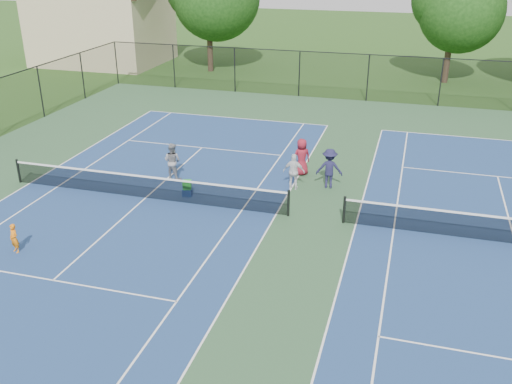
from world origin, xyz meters
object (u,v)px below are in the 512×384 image
(bystander_a, at_px, (294,172))
(ball_crate, at_px, (187,192))
(bystander_b, at_px, (329,168))
(bystander_c, at_px, (302,157))
(child_player, at_px, (14,238))
(clapboard_house, at_px, (102,25))
(tree_back_c, at_px, (455,5))
(ball_hopper, at_px, (187,185))
(instructor, at_px, (172,161))

(bystander_a, relative_size, ball_crate, 4.20)
(bystander_a, distance_m, bystander_b, 1.50)
(bystander_a, bearing_deg, bystander_b, -160.05)
(bystander_a, bearing_deg, bystander_c, -91.82)
(child_player, height_order, ball_crate, child_player)
(bystander_c, bearing_deg, clapboard_house, -78.58)
(child_player, bearing_deg, bystander_c, 70.91)
(child_player, height_order, bystander_b, bystander_b)
(bystander_a, height_order, ball_crate, bystander_a)
(bystander_b, bearing_deg, bystander_c, -44.95)
(tree_back_c, xyz_separation_m, child_player, (-14.22, -30.20, -4.97))
(clapboard_house, distance_m, ball_hopper, 30.11)
(tree_back_c, distance_m, ball_crate, 27.00)
(bystander_c, xyz_separation_m, ball_crate, (-4.00, -3.58, -0.68))
(child_player, bearing_deg, clapboard_house, 134.88)
(clapboard_house, height_order, bystander_a, clapboard_house)
(child_player, bearing_deg, bystander_b, 62.63)
(bystander_c, bearing_deg, ball_crate, 7.15)
(instructor, bearing_deg, ball_hopper, 139.23)
(tree_back_c, xyz_separation_m, instructor, (-11.75, -22.75, -4.67))
(clapboard_house, height_order, bystander_c, clapboard_house)
(child_player, bearing_deg, ball_crate, 77.62)
(instructor, bearing_deg, bystander_c, -149.82)
(child_player, relative_size, bystander_a, 0.66)
(instructor, height_order, bystander_b, bystander_b)
(tree_back_c, height_order, child_player, tree_back_c)
(tree_back_c, height_order, ball_crate, tree_back_c)
(tree_back_c, bearing_deg, bystander_a, -105.97)
(bystander_c, bearing_deg, tree_back_c, -141.94)
(tree_back_c, xyz_separation_m, bystander_c, (-6.45, -20.74, -4.65))
(instructor, bearing_deg, bystander_a, -167.01)
(child_player, xyz_separation_m, bystander_a, (7.80, 7.77, 0.26))
(tree_back_c, bearing_deg, clapboard_house, -180.00)
(bystander_c, relative_size, ball_crate, 4.48)
(clapboard_house, bearing_deg, ball_hopper, -54.18)
(bystander_c, relative_size, ball_hopper, 4.53)
(bystander_c, height_order, ball_hopper, bystander_c)
(clapboard_house, relative_size, bystander_c, 6.48)
(bystander_b, bearing_deg, bystander_a, 15.62)
(child_player, relative_size, bystander_b, 0.60)
(tree_back_c, relative_size, ball_crate, 22.61)
(child_player, relative_size, ball_crate, 2.77)
(clapboard_house, distance_m, ball_crate, 30.14)
(ball_hopper, bearing_deg, bystander_c, 41.83)
(bystander_a, relative_size, ball_hopper, 4.24)
(instructor, xyz_separation_m, bystander_b, (6.72, 0.91, 0.05))
(tree_back_c, bearing_deg, ball_crate, -113.24)
(ball_crate, height_order, ball_hopper, ball_hopper)
(bystander_b, bearing_deg, instructor, 0.59)
(clapboard_house, bearing_deg, bystander_c, -43.90)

